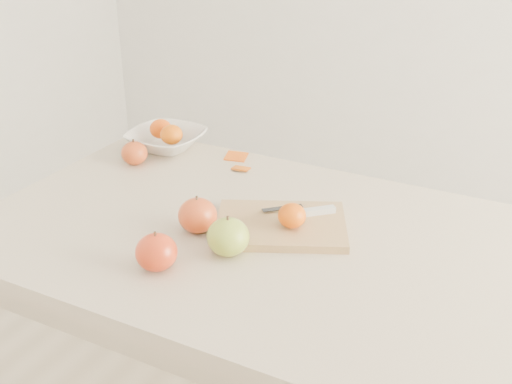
% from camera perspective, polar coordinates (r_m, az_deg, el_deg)
% --- Properties ---
extents(table, '(1.20, 0.80, 0.75)m').
position_cam_1_polar(table, '(1.49, -0.89, -6.61)').
color(table, beige).
rests_on(table, ground).
extents(cutting_board, '(0.35, 0.31, 0.02)m').
position_cam_1_polar(cutting_board, '(1.44, 2.25, -2.96)').
color(cutting_board, '#AB7D55').
rests_on(cutting_board, table).
extents(board_tangerine, '(0.06, 0.06, 0.05)m').
position_cam_1_polar(board_tangerine, '(1.40, 3.21, -2.11)').
color(board_tangerine, '#CD4207').
rests_on(board_tangerine, cutting_board).
extents(fruit_bowl, '(0.21, 0.21, 0.05)m').
position_cam_1_polar(fruit_bowl, '(1.88, -7.97, 4.62)').
color(fruit_bowl, white).
rests_on(fruit_bowl, table).
extents(bowl_tangerine_near, '(0.06, 0.06, 0.06)m').
position_cam_1_polar(bowl_tangerine_near, '(1.90, -8.47, 5.59)').
color(bowl_tangerine_near, '#E35908').
rests_on(bowl_tangerine_near, fruit_bowl).
extents(bowl_tangerine_far, '(0.06, 0.06, 0.06)m').
position_cam_1_polar(bowl_tangerine_far, '(1.85, -7.52, 5.09)').
color(bowl_tangerine_far, '#C95B07').
rests_on(bowl_tangerine_far, fruit_bowl).
extents(orange_peel_a, '(0.07, 0.06, 0.01)m').
position_cam_1_polar(orange_peel_a, '(1.80, -1.78, 3.04)').
color(orange_peel_a, '#CE510E').
rests_on(orange_peel_a, table).
extents(orange_peel_b, '(0.05, 0.04, 0.01)m').
position_cam_1_polar(orange_peel_b, '(1.73, -1.35, 2.04)').
color(orange_peel_b, '#CC590E').
rests_on(orange_peel_b, table).
extents(paring_knife, '(0.15, 0.10, 0.01)m').
position_cam_1_polar(paring_knife, '(1.47, 5.09, -1.64)').
color(paring_knife, silver).
rests_on(paring_knife, cutting_board).
extents(apple_green, '(0.09, 0.09, 0.08)m').
position_cam_1_polar(apple_green, '(1.33, -2.50, -4.00)').
color(apple_green, olive).
rests_on(apple_green, table).
extents(apple_red_a, '(0.07, 0.07, 0.07)m').
position_cam_1_polar(apple_red_a, '(1.79, -10.76, 3.42)').
color(apple_red_a, maroon).
rests_on(apple_red_a, table).
extents(apple_red_e, '(0.09, 0.09, 0.08)m').
position_cam_1_polar(apple_red_e, '(1.42, -5.22, -2.08)').
color(apple_red_e, '#9A1009').
rests_on(apple_red_e, table).
extents(apple_red_c, '(0.08, 0.08, 0.08)m').
position_cam_1_polar(apple_red_c, '(1.29, -8.85, -5.31)').
color(apple_red_c, maroon).
rests_on(apple_red_c, table).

